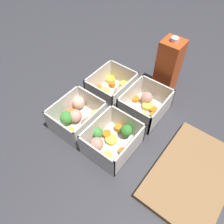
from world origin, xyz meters
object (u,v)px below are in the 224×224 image
object	(u,v)px
container_near_right	(79,117)
juice_carton	(168,67)
container_far_left	(145,105)
container_near_left	(109,89)
container_far_right	(111,140)

from	to	relation	value
container_near_right	juice_carton	bearing A→B (deg)	156.68
container_far_left	juice_carton	size ratio (longest dim) A/B	0.71
container_near_left	juice_carton	xyz separation A→B (m)	(-0.15, 0.13, 0.07)
container_near_right	juice_carton	xyz separation A→B (m)	(-0.30, 0.13, 0.07)
container_near_left	container_far_right	xyz separation A→B (m)	(0.16, 0.13, 0.00)
container_far_left	container_far_right	bearing A→B (deg)	-1.60
container_near_right	container_far_right	bearing A→B (deg)	88.57
container_near_right	container_near_left	bearing A→B (deg)	-178.74
container_near_right	container_far_right	world-z (taller)	same
container_far_left	juice_carton	xyz separation A→B (m)	(-0.13, -0.00, 0.07)
container_near_left	juice_carton	distance (m)	0.21
container_near_right	container_far_left	distance (m)	0.21
container_near_right	juice_carton	size ratio (longest dim) A/B	0.75
container_near_right	container_far_left	xyz separation A→B (m)	(-0.17, 0.13, -0.00)
container_near_left	container_near_right	bearing A→B (deg)	1.26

